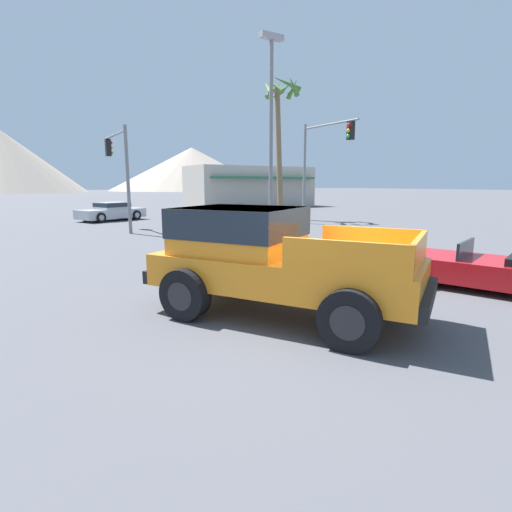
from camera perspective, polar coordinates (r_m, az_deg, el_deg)
ground_plane at (r=7.27m, az=6.89°, el=-8.72°), size 320.00×320.00×0.00m
orange_pickup_truck at (r=7.28m, az=1.56°, el=0.31°), size 4.24×5.25×1.93m
red_convertible_car at (r=10.44m, az=30.06°, el=-1.79°), size 2.93×4.44×1.07m
parked_car_silver at (r=27.68m, az=-19.94°, el=6.04°), size 4.55×3.17×1.18m
traffic_light_main at (r=23.12m, az=9.53°, el=14.35°), size 0.38×4.26×5.76m
traffic_light_crosswalk at (r=21.74m, az=-19.12°, el=12.93°), size 0.38×4.36×5.03m
street_lamp_post at (r=15.00m, az=2.16°, el=18.46°), size 0.90×0.24×7.45m
palm_tree_tall at (r=27.64m, az=3.48°, el=19.23°), size 2.52×2.61×9.07m
storefront_building at (r=41.87m, az=-0.78°, el=9.85°), size 12.84×5.95×4.06m
distant_mountain_range at (r=124.37m, az=-31.43°, el=11.59°), size 156.72×77.56×18.41m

